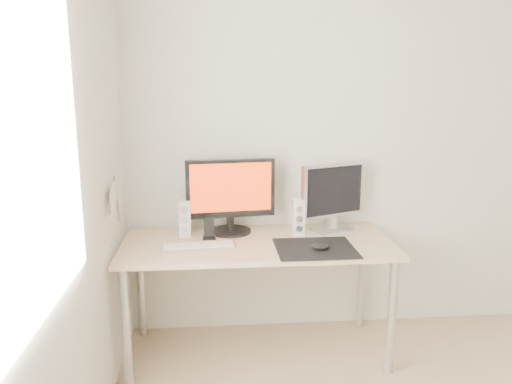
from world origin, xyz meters
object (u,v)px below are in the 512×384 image
keyboard (198,246)px  phone_dock (209,232)px  main_monitor (231,193)px  speaker_right (298,217)px  second_monitor (333,194)px  mouse (320,247)px  desk (257,254)px  speaker_left (185,218)px

keyboard → phone_dock: 0.17m
main_monitor → speaker_right: main_monitor is taller
speaker_right → second_monitor: bearing=16.8°
mouse → main_monitor: bearing=142.6°
keyboard → phone_dock: bearing=68.7°
desk → main_monitor: (-0.15, 0.18, 0.33)m
mouse → phone_dock: 0.68m
speaker_right → keyboard: 0.65m
desk → second_monitor: 0.61m
speaker_left → keyboard: size_ratio=0.52×
mouse → desk: 0.40m
mouse → keyboard: (-0.68, 0.11, -0.01)m
main_monitor → speaker_left: main_monitor is taller
desk → phone_dock: size_ratio=11.46×
desk → main_monitor: bearing=129.3°
second_monitor → main_monitor: bearing=179.6°
main_monitor → speaker_left: (-0.28, -0.04, -0.14)m
desk → speaker_left: bearing=161.6°
mouse → speaker_right: size_ratio=0.43×
main_monitor → phone_dock: (-0.14, -0.11, -0.21)m
mouse → main_monitor: main_monitor is taller
speaker_left → speaker_right: (0.69, -0.03, 0.00)m
desk → keyboard: size_ratio=3.72×
mouse → speaker_left: (-0.77, 0.33, 0.09)m
phone_dock → mouse: bearing=-23.0°
second_monitor → speaker_right: 0.27m
mouse → second_monitor: bearing=67.2°
main_monitor → desk: bearing=-50.7°
speaker_right → desk: bearing=-157.4°
main_monitor → keyboard: 0.41m
keyboard → phone_dock: (0.06, 0.16, 0.03)m
speaker_left → speaker_right: same height
desk → speaker_left: (-0.43, 0.14, 0.19)m
mouse → speaker_left: 0.84m
speaker_right → main_monitor: bearing=169.8°
mouse → phone_dock: (-0.62, 0.26, 0.02)m
desk → keyboard: bearing=-166.8°
keyboard → second_monitor: bearing=17.2°
speaker_left → mouse: bearing=-23.4°
main_monitor → keyboard: bearing=-126.5°
desk → speaker_right: bearing=22.6°
speaker_left → phone_dock: bearing=-25.1°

